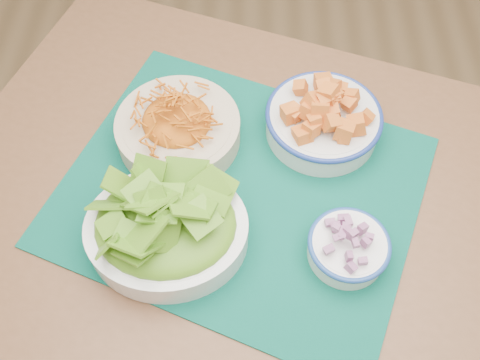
# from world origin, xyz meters

# --- Properties ---
(ground) EXTENTS (4.00, 4.00, 0.00)m
(ground) POSITION_xyz_m (0.00, 0.00, 0.00)
(ground) COLOR #977349
(ground) RESTS_ON ground
(table) EXTENTS (1.38, 1.14, 0.75)m
(table) POSITION_xyz_m (-0.20, -0.18, 0.65)
(table) COLOR brown
(table) RESTS_ON ground
(placemat) EXTENTS (0.73, 0.67, 0.00)m
(placemat) POSITION_xyz_m (-0.27, -0.16, 0.75)
(placemat) COLOR #01352A
(placemat) RESTS_ON table
(carrot_bowl) EXTENTS (0.28, 0.28, 0.09)m
(carrot_bowl) POSITION_xyz_m (-0.38, -0.05, 0.80)
(carrot_bowl) COLOR beige
(carrot_bowl) RESTS_ON placemat
(squash_bowl) EXTENTS (0.26, 0.26, 0.10)m
(squash_bowl) POSITION_xyz_m (-0.12, -0.03, 0.80)
(squash_bowl) COLOR silver
(squash_bowl) RESTS_ON placemat
(lettuce_bowl) EXTENTS (0.27, 0.23, 0.12)m
(lettuce_bowl) POSITION_xyz_m (-0.38, -0.26, 0.81)
(lettuce_bowl) COLOR white
(lettuce_bowl) RESTS_ON placemat
(onion_bowl) EXTENTS (0.13, 0.13, 0.06)m
(onion_bowl) POSITION_xyz_m (-0.09, -0.28, 0.79)
(onion_bowl) COLOR white
(onion_bowl) RESTS_ON placemat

